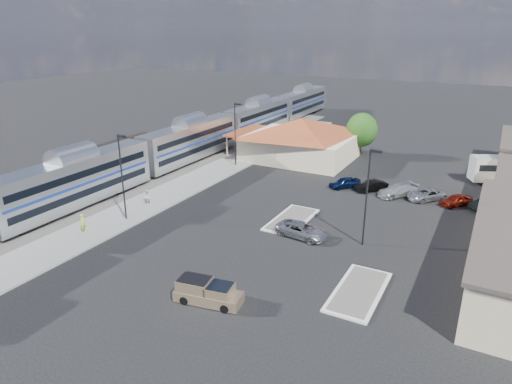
% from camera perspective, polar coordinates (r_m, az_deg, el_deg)
% --- Properties ---
extents(ground, '(280.00, 280.00, 0.00)m').
position_cam_1_polar(ground, '(47.12, -1.01, -3.49)').
color(ground, black).
rests_on(ground, ground).
extents(railbed, '(16.00, 100.00, 0.12)m').
position_cam_1_polar(railbed, '(64.95, -13.84, 2.63)').
color(railbed, '#4C4944').
rests_on(railbed, ground).
extents(platform, '(5.50, 92.00, 0.18)m').
position_cam_1_polar(platform, '(57.96, -8.48, 0.94)').
color(platform, gray).
rests_on(platform, ground).
extents(passenger_train, '(3.00, 104.00, 5.55)m').
position_cam_1_polar(passenger_train, '(67.67, -8.11, 6.16)').
color(passenger_train, silver).
rests_on(passenger_train, ground).
extents(freight_cars, '(2.80, 46.00, 4.00)m').
position_cam_1_polar(freight_cars, '(65.38, -16.85, 4.16)').
color(freight_cars, black).
rests_on(freight_cars, ground).
extents(station_depot, '(18.35, 12.24, 6.20)m').
position_cam_1_polar(station_depot, '(68.65, 5.51, 6.69)').
color(station_depot, beige).
rests_on(station_depot, ground).
extents(traffic_island_south, '(3.30, 7.50, 0.21)m').
position_cam_1_polar(traffic_island_south, '(47.09, 4.44, -3.43)').
color(traffic_island_south, silver).
rests_on(traffic_island_south, ground).
extents(traffic_island_north, '(3.30, 7.50, 0.21)m').
position_cam_1_polar(traffic_island_north, '(35.76, 12.71, -12.00)').
color(traffic_island_north, silver).
rests_on(traffic_island_north, ground).
extents(lamp_plat_s, '(1.08, 0.25, 9.00)m').
position_cam_1_polar(lamp_plat_s, '(47.07, -16.40, 2.57)').
color(lamp_plat_s, black).
rests_on(lamp_plat_s, ground).
extents(lamp_plat_n, '(1.08, 0.25, 9.00)m').
position_cam_1_polar(lamp_plat_n, '(63.98, -2.56, 7.82)').
color(lamp_plat_n, black).
rests_on(lamp_plat_n, ground).
extents(lamp_lot, '(1.08, 0.25, 9.00)m').
position_cam_1_polar(lamp_lot, '(41.01, 13.85, 0.27)').
color(lamp_lot, black).
rests_on(lamp_lot, ground).
extents(tree_depot, '(4.71, 4.71, 6.63)m').
position_cam_1_polar(tree_depot, '(71.61, 13.07, 7.56)').
color(tree_depot, '#382314').
rests_on(tree_depot, ground).
extents(pickup_truck, '(5.12, 2.56, 1.69)m').
position_cam_1_polar(pickup_truck, '(33.62, -5.95, -12.41)').
color(pickup_truck, tan).
rests_on(pickup_truck, ground).
extents(suv, '(5.24, 2.88, 1.39)m').
position_cam_1_polar(suv, '(43.36, 5.74, -4.75)').
color(suv, '#ACADB4').
rests_on(suv, ground).
extents(person_a, '(0.67, 0.81, 1.89)m').
position_cam_1_polar(person_a, '(46.58, -20.79, -3.66)').
color(person_a, '#BCD743').
rests_on(person_a, platform).
extents(person_b, '(0.68, 0.86, 1.70)m').
position_cam_1_polar(person_b, '(51.93, -13.51, -0.58)').
color(person_b, silver).
rests_on(person_b, platform).
extents(parked_car_a, '(3.85, 4.01, 1.35)m').
position_cam_1_polar(parked_car_a, '(57.31, 11.04, 1.18)').
color(parked_car_a, '#0C1B40').
rests_on(parked_car_a, ground).
extents(parked_car_b, '(3.85, 3.92, 1.34)m').
position_cam_1_polar(parked_car_b, '(56.80, 14.20, 0.76)').
color(parked_car_b, black).
rests_on(parked_car_b, ground).
extents(parked_car_c, '(4.70, 5.17, 1.45)m').
position_cam_1_polar(parked_car_c, '(55.89, 17.28, 0.20)').
color(parked_car_c, silver).
rests_on(parked_car_c, ground).
extents(parked_car_d, '(4.65, 4.84, 1.28)m').
position_cam_1_polar(parked_car_d, '(55.76, 20.54, -0.32)').
color(parked_car_d, '#999CA1').
rests_on(parked_car_d, ground).
extents(parked_car_e, '(3.61, 3.90, 1.29)m').
position_cam_1_polar(parked_car_e, '(55.22, 23.75, -0.95)').
color(parked_car_e, maroon).
rests_on(parked_car_e, ground).
extents(parked_car_f, '(4.10, 4.36, 1.47)m').
position_cam_1_polar(parked_car_f, '(55.40, 27.06, -1.30)').
color(parked_car_f, black).
rests_on(parked_car_f, ground).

